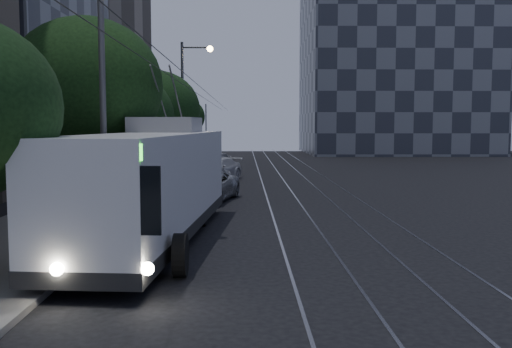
{
  "coord_description": "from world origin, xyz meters",
  "views": [
    {
      "loc": [
        -0.85,
        -17.09,
        3.63
      ],
      "look_at": [
        -0.4,
        4.37,
        1.76
      ],
      "focal_mm": 40.0,
      "sensor_mm": 36.0,
      "label": 1
    }
  ],
  "objects": [
    {
      "name": "pickup_silver",
      "position": [
        -2.7,
        9.62,
        0.71
      ],
      "size": [
        3.43,
        5.51,
        1.42
      ],
      "primitive_type": "imported",
      "rotation": [
        0.0,
        0.0,
        -0.22
      ],
      "color": "#9DA0A4",
      "rests_on": "ground"
    },
    {
      "name": "trolleybus",
      "position": [
        -3.66,
        0.48,
        1.79
      ],
      "size": [
        3.8,
        13.06,
        5.63
      ],
      "rotation": [
        0.0,
        0.0,
        -0.09
      ],
      "color": "white",
      "rests_on": "ground"
    },
    {
      "name": "car_white_c",
      "position": [
        -3.52,
        28.24,
        0.72
      ],
      "size": [
        1.92,
        4.47,
        1.43
      ],
      "primitive_type": "imported",
      "rotation": [
        0.0,
        0.0,
        0.1
      ],
      "color": "silver",
      "rests_on": "ground"
    },
    {
      "name": "sidewalk",
      "position": [
        -7.5,
        20.0,
        0.07
      ],
      "size": [
        5.0,
        90.0,
        0.15
      ],
      "primitive_type": "cube",
      "color": "slate",
      "rests_on": "ground"
    },
    {
      "name": "overhead_wires",
      "position": [
        -4.97,
        20.0,
        3.47
      ],
      "size": [
        2.23,
        90.0,
        6.0
      ],
      "color": "black",
      "rests_on": "ground"
    },
    {
      "name": "tree_2",
      "position": [
        -6.5,
        10.51,
        4.0
      ],
      "size": [
        4.62,
        4.62,
        6.1
      ],
      "color": "black",
      "rests_on": "ground"
    },
    {
      "name": "ground",
      "position": [
        0.0,
        0.0,
        0.0
      ],
      "size": [
        120.0,
        120.0,
        0.0
      ],
      "primitive_type": "plane",
      "color": "black",
      "rests_on": "ground"
    },
    {
      "name": "car_white_b",
      "position": [
        -2.7,
        19.5,
        0.72
      ],
      "size": [
        3.85,
        5.38,
        1.45
      ],
      "primitive_type": "imported",
      "rotation": [
        0.0,
        0.0,
        -0.41
      ],
      "color": "#BABABF",
      "rests_on": "ground"
    },
    {
      "name": "car_white_a",
      "position": [
        -2.76,
        14.79,
        0.65
      ],
      "size": [
        2.65,
        4.09,
        1.3
      ],
      "primitive_type": "imported",
      "rotation": [
        0.0,
        0.0,
        -0.32
      ],
      "color": "silver",
      "rests_on": "ground"
    },
    {
      "name": "car_white_d",
      "position": [
        -3.16,
        29.52,
        0.68
      ],
      "size": [
        2.99,
        4.33,
        1.37
      ],
      "primitive_type": "imported",
      "rotation": [
        0.0,
        0.0,
        -0.38
      ],
      "color": "silver",
      "rests_on": "ground"
    },
    {
      "name": "tree_5",
      "position": [
        -6.5,
        36.86,
        4.31
      ],
      "size": [
        3.96,
        3.96,
        6.12
      ],
      "color": "black",
      "rests_on": "ground"
    },
    {
      "name": "tree_1",
      "position": [
        -6.66,
        4.35,
        5.05
      ],
      "size": [
        5.6,
        5.6,
        7.58
      ],
      "color": "black",
      "rests_on": "ground"
    },
    {
      "name": "building_distant_right",
      "position": [
        18.0,
        55.0,
        12.0
      ],
      "size": [
        22.0,
        18.0,
        24.0
      ],
      "primitive_type": "cube",
      "color": "#32353F",
      "rests_on": "ground"
    },
    {
      "name": "streetlamp_far",
      "position": [
        -4.85,
        24.17,
        5.73
      ],
      "size": [
        2.31,
        0.44,
        9.47
      ],
      "color": "#565658",
      "rests_on": "ground"
    },
    {
      "name": "tree_3",
      "position": [
        -6.5,
        19.89,
        4.52
      ],
      "size": [
        5.67,
        5.67,
        7.08
      ],
      "color": "black",
      "rests_on": "ground"
    },
    {
      "name": "streetlamp_near",
      "position": [
        -4.89,
        1.1,
        5.82
      ],
      "size": [
        2.34,
        0.44,
        9.63
      ],
      "color": "#565658",
      "rests_on": "ground"
    },
    {
      "name": "tree_4",
      "position": [
        -6.5,
        24.85,
        4.16
      ],
      "size": [
        4.94,
        4.94,
        6.39
      ],
      "color": "black",
      "rests_on": "ground"
    },
    {
      "name": "tram_rails",
      "position": [
        2.5,
        20.0,
        0.01
      ],
      "size": [
        4.52,
        90.0,
        0.02
      ],
      "color": "gray",
      "rests_on": "ground"
    }
  ]
}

